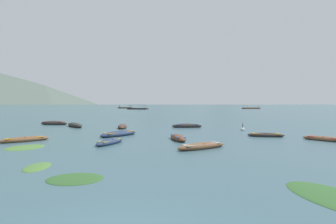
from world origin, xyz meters
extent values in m
plane|color=#385660|center=(0.00, 1500.00, 0.00)|extent=(6000.00, 6000.00, 0.00)
cone|color=#56665B|center=(-965.42, 1770.10, 285.36)|extent=(2109.34, 2109.34, 570.72)
cone|color=#4C5B56|center=(-32.51, 1779.42, 118.38)|extent=(859.57, 859.57, 236.77)
cone|color=#4C5B56|center=(549.05, 2141.84, 115.47)|extent=(628.92, 628.92, 230.95)
ellipsoid|color=brown|center=(-9.33, 14.51, 0.14)|extent=(3.21, 2.78, 0.46)
cube|color=orange|center=(-9.33, 14.51, 0.27)|extent=(2.31, 2.00, 0.05)
cube|color=brown|center=(-9.33, 14.51, 0.32)|extent=(0.42, 0.50, 0.04)
ellipsoid|color=#2D2826|center=(3.97, 25.47, 0.18)|extent=(3.65, 1.15, 0.59)
cube|color=#28519E|center=(3.97, 25.47, 0.35)|extent=(2.63, 0.83, 0.05)
cube|color=#2D2826|center=(3.97, 25.47, 0.40)|extent=(0.11, 0.67, 0.04)
ellipsoid|color=brown|center=(2.20, 15.00, 0.16)|extent=(1.49, 3.24, 0.53)
cube|color=#28519E|center=(2.20, 15.00, 0.32)|extent=(1.07, 2.33, 0.05)
cube|color=brown|center=(2.20, 15.00, 0.37)|extent=(0.62, 0.20, 0.04)
ellipsoid|color=navy|center=(-2.85, 17.71, 0.16)|extent=(3.42, 3.81, 0.54)
cube|color=orange|center=(-2.85, 17.71, 0.33)|extent=(2.46, 2.74, 0.05)
cube|color=navy|center=(-2.85, 17.71, 0.38)|extent=(0.67, 0.57, 0.04)
ellipsoid|color=#4C3323|center=(-3.64, 25.01, 0.17)|extent=(1.36, 3.66, 0.56)
cube|color=#28519E|center=(-3.64, 25.01, 0.34)|extent=(0.98, 2.63, 0.05)
cube|color=#4C3323|center=(-3.64, 25.01, 0.39)|extent=(0.71, 0.14, 0.04)
ellipsoid|color=navy|center=(-2.72, 13.15, 0.13)|extent=(1.96, 3.12, 0.45)
cube|color=olive|center=(-2.72, 13.15, 0.27)|extent=(1.41, 2.25, 0.05)
cube|color=navy|center=(-2.72, 13.15, 0.32)|extent=(0.57, 0.30, 0.04)
ellipsoid|color=#2D2826|center=(-13.65, 30.04, 0.19)|extent=(4.02, 2.02, 0.64)
cube|color=#B22D28|center=(-13.65, 30.04, 0.39)|extent=(2.89, 1.45, 0.05)
cube|color=#2D2826|center=(-13.65, 30.04, 0.44)|extent=(0.25, 0.84, 0.04)
ellipsoid|color=#2D2826|center=(-9.67, 26.58, 0.19)|extent=(3.34, 4.05, 0.65)
cube|color=#197A56|center=(-9.67, 26.58, 0.39)|extent=(2.40, 2.92, 0.05)
cube|color=#2D2826|center=(-9.67, 26.58, 0.44)|extent=(0.64, 0.49, 0.04)
ellipsoid|color=brown|center=(3.43, 11.16, 0.14)|extent=(3.58, 2.57, 0.47)
cube|color=#B7B2A3|center=(3.43, 11.16, 0.28)|extent=(2.58, 1.85, 0.05)
cube|color=brown|center=(3.43, 11.16, 0.33)|extent=(0.37, 0.56, 0.04)
ellipsoid|color=#2D2826|center=(9.88, 16.81, 0.13)|extent=(3.16, 1.53, 0.42)
cube|color=orange|center=(9.88, 16.81, 0.25)|extent=(2.27, 1.10, 0.05)
cube|color=#2D2826|center=(9.88, 16.81, 0.30)|extent=(0.21, 0.60, 0.04)
ellipsoid|color=brown|center=(13.38, 14.35, 0.13)|extent=(2.67, 2.96, 0.42)
cube|color=#B22D28|center=(13.38, 14.35, 0.25)|extent=(1.93, 2.13, 0.05)
cube|color=brown|center=(13.38, 14.35, 0.30)|extent=(0.52, 0.45, 0.04)
cube|color=brown|center=(52.18, 138.73, 0.27)|extent=(10.55, 6.51, 0.90)
cylinder|color=#4C4742|center=(49.01, 136.25, 1.40)|extent=(0.10, 0.10, 1.80)
cylinder|color=#4C4742|center=(48.17, 139.05, 1.40)|extent=(0.10, 0.10, 1.80)
cylinder|color=#4C4742|center=(56.18, 138.40, 1.40)|extent=(0.10, 0.10, 1.80)
cylinder|color=#4C4742|center=(55.35, 141.20, 1.40)|extent=(0.10, 0.10, 1.80)
cube|color=beige|center=(52.18, 138.73, 2.29)|extent=(8.86, 5.47, 0.12)
cube|color=#2D2826|center=(-11.17, 126.41, 0.27)|extent=(10.95, 6.22, 0.90)
cylinder|color=#4C4742|center=(-15.33, 126.07, 1.40)|extent=(0.10, 0.10, 1.80)
cylinder|color=#4C4742|center=(-14.61, 128.78, 1.40)|extent=(0.10, 0.10, 1.80)
cylinder|color=#4C4742|center=(-7.73, 124.04, 1.40)|extent=(0.10, 0.10, 1.80)
cylinder|color=#4C4742|center=(-7.01, 126.75, 1.40)|extent=(0.10, 0.10, 1.80)
cube|color=#334C75|center=(-11.17, 126.41, 2.29)|extent=(9.20, 5.23, 0.12)
cube|color=#4C3323|center=(-22.18, 156.23, 0.27)|extent=(8.76, 4.70, 0.90)
cylinder|color=#4C4742|center=(-25.02, 154.44, 1.40)|extent=(0.10, 0.10, 1.80)
cylinder|color=#4C4742|center=(-25.51, 156.64, 1.40)|extent=(0.10, 0.10, 1.80)
cylinder|color=#4C4742|center=(-18.86, 155.82, 1.40)|extent=(0.10, 0.10, 1.80)
cylinder|color=#4C4742|center=(-19.35, 158.02, 1.40)|extent=(0.10, 0.10, 1.80)
cube|color=beige|center=(-22.18, 156.23, 2.29)|extent=(7.36, 3.95, 0.12)
sphere|color=silver|center=(9.49, 21.82, 0.09)|extent=(0.44, 0.44, 0.44)
cylinder|color=black|center=(9.49, 21.82, 0.45)|extent=(0.06, 0.06, 0.72)
ellipsoid|color=#477033|center=(-4.61, 6.67, 0.00)|extent=(1.20, 1.98, 0.14)
ellipsoid|color=#477033|center=(-7.87, 11.82, 0.00)|extent=(2.88, 3.07, 0.14)
ellipsoid|color=#2D5628|center=(-2.33, 4.83, 0.00)|extent=(2.18, 1.73, 0.14)
camera|label=1|loc=(0.89, -4.65, 2.81)|focal=27.14mm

